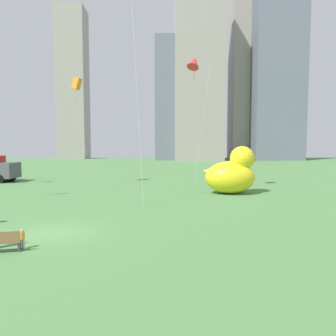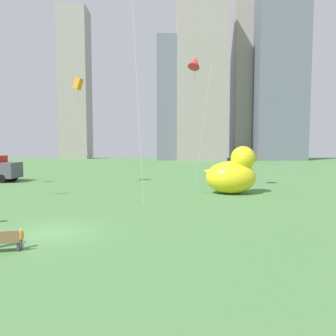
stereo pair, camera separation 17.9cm
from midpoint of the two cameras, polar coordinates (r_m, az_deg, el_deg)
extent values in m
plane|color=#4E7E44|center=(18.20, -18.98, -10.23)|extent=(140.00, 140.00, 0.00)
cube|color=olive|center=(15.96, -26.23, -11.02)|extent=(1.54, 0.80, 0.06)
cube|color=olive|center=(15.71, -26.40, -10.31)|extent=(1.44, 0.42, 0.45)
cube|color=#47474C|center=(15.91, -23.83, -11.82)|extent=(0.17, 0.38, 0.39)
cylinder|color=silver|center=(16.13, -23.55, -11.52)|extent=(0.10, 0.10, 0.42)
cylinder|color=silver|center=(16.09, -23.19, -11.55)|extent=(0.10, 0.10, 0.42)
cylinder|color=gold|center=(16.02, -23.42, -10.26)|extent=(0.21, 0.21, 0.32)
sphere|color=#D8AD8C|center=(15.96, -23.44, -9.50)|extent=(0.12, 0.12, 0.12)
ellipsoid|color=yellow|center=(29.80, 10.10, -1.54)|extent=(4.27, 3.15, 2.78)
sphere|color=yellow|center=(29.89, 12.06, 1.60)|extent=(2.08, 2.08, 2.08)
cone|color=orange|center=(30.12, 13.79, 1.40)|extent=(0.93, 0.93, 0.93)
cone|color=yellow|center=(29.44, 6.57, -0.67)|extent=(1.27, 1.11, 1.34)
cube|color=#4C4C56|center=(41.24, -25.25, -0.34)|extent=(2.19, 2.57, 1.68)
cylinder|color=black|center=(41.42, -25.44, -1.49)|extent=(1.28, 2.51, 0.90)
cube|color=#9E938C|center=(89.45, -15.62, 13.24)|extent=(6.75, 7.38, 36.17)
cube|color=slate|center=(82.07, 0.46, 11.15)|extent=(7.55, 11.44, 27.52)
cube|color=#9E938C|center=(78.79, 5.09, 15.04)|extent=(10.67, 7.82, 37.42)
cube|color=#9E938C|center=(87.85, 12.61, 14.32)|extent=(6.87, 7.18, 38.76)
cube|color=slate|center=(84.91, 17.50, 14.65)|extent=(11.15, 9.46, 39.06)
cylinder|color=silver|center=(32.61, 5.50, 6.84)|extent=(1.27, 1.72, 11.65)
cone|color=red|center=(32.65, 4.18, 17.17)|extent=(1.71, 1.85, 1.49)
cylinder|color=red|center=(32.47, 4.17, 15.62)|extent=(0.04, 0.04, 1.60)
cylinder|color=silver|center=(25.43, -5.79, 18.95)|extent=(1.17, 1.09, 21.74)
cylinder|color=silver|center=(33.89, -14.36, 5.31)|extent=(2.28, 1.25, 10.09)
cube|color=orange|center=(35.55, -15.10, 13.43)|extent=(1.07, 0.81, 1.27)
cylinder|color=orange|center=(35.42, -15.06, 11.99)|extent=(0.04, 0.04, 1.60)
camera|label=1|loc=(0.09, -90.24, -0.02)|focal=36.60mm
camera|label=2|loc=(0.09, 89.76, 0.02)|focal=36.60mm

